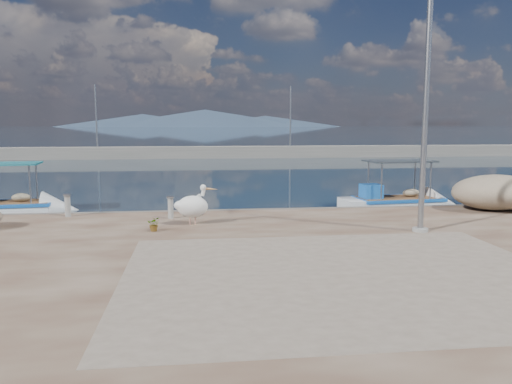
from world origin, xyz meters
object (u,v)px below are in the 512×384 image
object	(u,v)px
boat_right	(397,204)
lamp_post	(425,115)
bollard_near	(171,206)
pelican	(193,206)
boat_left	(4,210)

from	to	relation	value
boat_right	lamp_post	world-z (taller)	lamp_post
bollard_near	pelican	bearing A→B (deg)	-56.41
boat_right	pelican	size ratio (longest dim) A/B	4.06
pelican	bollard_near	bearing A→B (deg)	122.47
lamp_post	boat_left	bearing A→B (deg)	152.81
boat_right	bollard_near	xyz separation A→B (m)	(-9.24, -3.71, 0.71)
boat_left	boat_right	bearing A→B (deg)	-7.82
pelican	bollard_near	distance (m)	1.34
bollard_near	boat_right	bearing A→B (deg)	21.85
boat_right	pelican	xyz separation A→B (m)	(-8.51, -4.81, 0.89)
pelican	boat_right	bearing A→B (deg)	28.37
pelican	lamp_post	size ratio (longest dim) A/B	0.18
boat_right	bollard_near	world-z (taller)	boat_right
boat_right	pelican	distance (m)	9.82
boat_left	pelican	bearing A→B (deg)	-41.55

